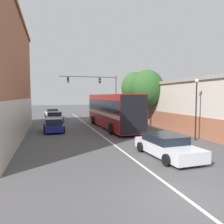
% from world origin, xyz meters
% --- Properties ---
extents(ground_plane, '(160.00, 160.00, 0.00)m').
position_xyz_m(ground_plane, '(0.00, 0.00, 0.00)').
color(ground_plane, '#4C4C4F').
extents(lane_center_line, '(0.14, 42.28, 0.01)m').
position_xyz_m(lane_center_line, '(0.00, 15.14, 0.00)').
color(lane_center_line, silver).
rests_on(lane_center_line, ground_plane).
extents(building_right_storefront, '(8.16, 21.46, 5.04)m').
position_xyz_m(building_right_storefront, '(11.39, 16.02, 2.64)').
color(building_right_storefront, beige).
rests_on(building_right_storefront, ground_plane).
extents(bus, '(3.00, 12.11, 3.62)m').
position_xyz_m(bus, '(2.12, 16.32, 2.03)').
color(bus, maroon).
rests_on(bus, ground_plane).
extents(hatchback_foreground, '(2.33, 4.74, 1.24)m').
position_xyz_m(hatchback_foreground, '(2.04, 4.74, 0.60)').
color(hatchback_foreground, silver).
rests_on(hatchback_foreground, ground_plane).
extents(parked_car_left_near, '(2.30, 4.02, 1.34)m').
position_xyz_m(parked_car_left_near, '(-3.74, 24.04, 0.65)').
color(parked_car_left_near, silver).
rests_on(parked_car_left_near, ground_plane).
extents(parked_car_left_mid, '(1.97, 3.96, 1.30)m').
position_xyz_m(parked_car_left_mid, '(-3.98, 15.57, 0.62)').
color(parked_car_left_mid, navy).
rests_on(parked_car_left_mid, ground_plane).
extents(parked_car_left_far, '(2.33, 4.47, 1.44)m').
position_xyz_m(parked_car_left_far, '(-3.96, 29.98, 0.68)').
color(parked_car_left_far, silver).
rests_on(parked_car_left_far, ground_plane).
extents(traffic_signal_gantry, '(8.68, 0.36, 6.63)m').
position_xyz_m(traffic_signal_gantry, '(3.09, 26.27, 4.83)').
color(traffic_signal_gantry, '#514C47').
rests_on(traffic_signal_gantry, ground_plane).
extents(street_lamp, '(0.28, 0.28, 4.77)m').
position_xyz_m(street_lamp, '(6.58, 8.21, 2.57)').
color(street_lamp, black).
rests_on(street_lamp, ground_plane).
extents(street_tree_near, '(3.42, 3.07, 6.37)m').
position_xyz_m(street_tree_near, '(5.76, 18.66, 4.48)').
color(street_tree_near, '#3D2D1E').
rests_on(street_tree_near, ground_plane).
extents(street_tree_far, '(3.87, 3.48, 6.49)m').
position_xyz_m(street_tree_far, '(6.64, 17.13, 4.36)').
color(street_tree_far, '#4C3823').
rests_on(street_tree_far, ground_plane).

